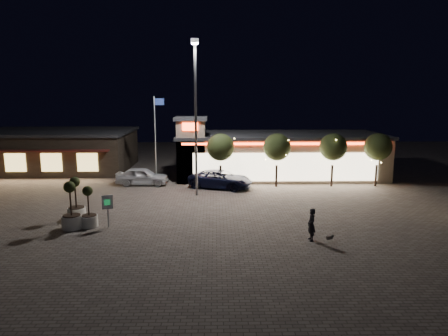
{
  "coord_description": "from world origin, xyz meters",
  "views": [
    {
      "loc": [
        3.56,
        -23.85,
        8.17
      ],
      "look_at": [
        4.2,
        6.0,
        2.64
      ],
      "focal_mm": 32.0,
      "sensor_mm": 36.0,
      "label": 1
    }
  ],
  "objects_px": {
    "white_sedan": "(142,176)",
    "planter_mid": "(71,214)",
    "valet_sign": "(107,205)",
    "planter_left": "(76,206)",
    "pickup_truck": "(221,179)",
    "pedestrian": "(311,225)"
  },
  "relations": [
    {
      "from": "pedestrian",
      "to": "valet_sign",
      "type": "distance_m",
      "value": 12.38
    },
    {
      "from": "planter_left",
      "to": "valet_sign",
      "type": "relative_size",
      "value": 1.41
    },
    {
      "from": "pedestrian",
      "to": "planter_left",
      "type": "height_order",
      "value": "planter_left"
    },
    {
      "from": "pickup_truck",
      "to": "pedestrian",
      "type": "distance_m",
      "value": 13.95
    },
    {
      "from": "valet_sign",
      "to": "planter_mid",
      "type": "bearing_deg",
      "value": -174.41
    },
    {
      "from": "valet_sign",
      "to": "planter_left",
      "type": "bearing_deg",
      "value": 146.53
    },
    {
      "from": "pickup_truck",
      "to": "white_sedan",
      "type": "distance_m",
      "value": 7.24
    },
    {
      "from": "white_sedan",
      "to": "pedestrian",
      "type": "relative_size",
      "value": 2.55
    },
    {
      "from": "pedestrian",
      "to": "pickup_truck",
      "type": "bearing_deg",
      "value": -164.26
    },
    {
      "from": "pickup_truck",
      "to": "valet_sign",
      "type": "xyz_separation_m",
      "value": [
        -7.14,
        -10.46,
        0.65
      ]
    },
    {
      "from": "white_sedan",
      "to": "planter_left",
      "type": "distance_m",
      "value": 10.41
    },
    {
      "from": "white_sedan",
      "to": "planter_mid",
      "type": "height_order",
      "value": "planter_mid"
    },
    {
      "from": "white_sedan",
      "to": "planter_left",
      "type": "bearing_deg",
      "value": 168.21
    },
    {
      "from": "white_sedan",
      "to": "pickup_truck",
      "type": "bearing_deg",
      "value": -98.0
    },
    {
      "from": "pedestrian",
      "to": "planter_left",
      "type": "bearing_deg",
      "value": -111.25
    },
    {
      "from": "white_sedan",
      "to": "valet_sign",
      "type": "relative_size",
      "value": 2.33
    },
    {
      "from": "pickup_truck",
      "to": "planter_mid",
      "type": "height_order",
      "value": "planter_mid"
    },
    {
      "from": "pickup_truck",
      "to": "white_sedan",
      "type": "relative_size",
      "value": 1.18
    },
    {
      "from": "valet_sign",
      "to": "pedestrian",
      "type": "bearing_deg",
      "value": -12.04
    },
    {
      "from": "planter_mid",
      "to": "valet_sign",
      "type": "relative_size",
      "value": 1.46
    },
    {
      "from": "white_sedan",
      "to": "pedestrian",
      "type": "height_order",
      "value": "pedestrian"
    },
    {
      "from": "white_sedan",
      "to": "planter_mid",
      "type": "relative_size",
      "value": 1.59
    }
  ]
}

